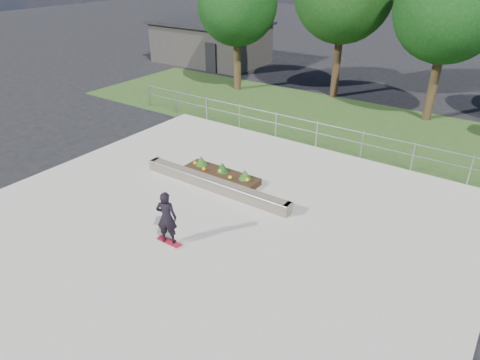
# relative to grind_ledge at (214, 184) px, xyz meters

# --- Properties ---
(ground) EXTENTS (120.00, 120.00, 0.00)m
(ground) POSITION_rel_grind_ledge_xyz_m (1.24, -2.01, -0.26)
(ground) COLOR black
(ground) RESTS_ON ground
(grass_verge) EXTENTS (30.00, 8.00, 0.02)m
(grass_verge) POSITION_rel_grind_ledge_xyz_m (1.24, 8.99, -0.25)
(grass_verge) COLOR #2B471C
(grass_verge) RESTS_ON ground
(concrete_slab) EXTENTS (15.00, 15.00, 0.06)m
(concrete_slab) POSITION_rel_grind_ledge_xyz_m (1.24, -2.01, -0.23)
(concrete_slab) COLOR #B0AB9C
(concrete_slab) RESTS_ON ground
(fence) EXTENTS (20.06, 0.06, 1.20)m
(fence) POSITION_rel_grind_ledge_xyz_m (1.24, 5.49, 0.51)
(fence) COLOR #989BA0
(fence) RESTS_ON ground
(building) EXTENTS (8.40, 5.40, 3.00)m
(building) POSITION_rel_grind_ledge_xyz_m (-12.75, 15.99, 1.25)
(building) COLOR #2C2A27
(building) RESTS_ON ground
(tree_far_left) EXTENTS (4.55, 4.55, 7.15)m
(tree_far_left) POSITION_rel_grind_ledge_xyz_m (-6.76, 10.99, 4.59)
(tree_far_left) COLOR #362715
(tree_far_left) RESTS_ON ground
(tree_mid_right) EXTENTS (4.90, 4.90, 7.70)m
(tree_mid_right) POSITION_rel_grind_ledge_xyz_m (4.24, 11.99, 4.97)
(tree_mid_right) COLOR #322314
(tree_mid_right) RESTS_ON ground
(grind_ledge) EXTENTS (6.00, 0.44, 0.43)m
(grind_ledge) POSITION_rel_grind_ledge_xyz_m (0.00, 0.00, 0.00)
(grind_ledge) COLOR brown
(grind_ledge) RESTS_ON concrete_slab
(planter_bed) EXTENTS (3.00, 1.20, 0.61)m
(planter_bed) POSITION_rel_grind_ledge_xyz_m (-0.32, 0.69, -0.02)
(planter_bed) COLOR black
(planter_bed) RESTS_ON concrete_slab
(skateboarder) EXTENTS (0.80, 0.59, 1.69)m
(skateboarder) POSITION_rel_grind_ledge_xyz_m (0.88, -3.26, 0.67)
(skateboarder) COLOR white
(skateboarder) RESTS_ON concrete_slab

